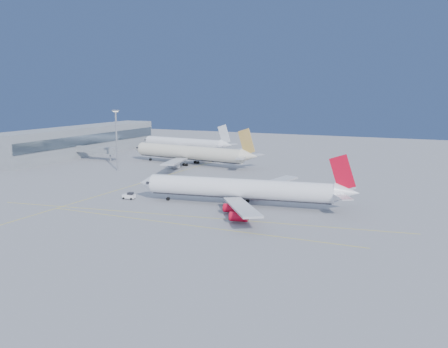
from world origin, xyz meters
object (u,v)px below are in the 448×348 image
airliner_etihad (192,153)px  airliner_third (185,143)px  pushback_tug (129,196)px  airliner_virgin (244,189)px  light_mast (116,135)px

airliner_etihad → airliner_third: (-25.46, 39.82, -0.59)m
airliner_third → pushback_tug: 120.25m
airliner_virgin → airliner_etihad: airliner_etihad is taller
airliner_etihad → pushback_tug: (16.55, -72.78, -4.53)m
airliner_virgin → pushback_tug: airliner_virgin is taller
airliner_virgin → pushback_tug: (-36.75, -6.82, -4.04)m
airliner_virgin → airliner_third: size_ratio=1.11×
pushback_tug → light_mast: bearing=124.0°
pushback_tug → airliner_third: bearing=104.4°
light_mast → airliner_virgin: bearing=-27.0°
airliner_etihad → pushback_tug: airliner_etihad is taller
airliner_virgin → light_mast: light_mast is taller
airliner_virgin → pushback_tug: size_ratio=16.53×
airliner_third → airliner_etihad: bearing=-50.1°
pushback_tug → light_mast: size_ratio=0.16×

